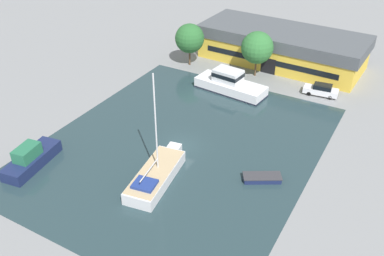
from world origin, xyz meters
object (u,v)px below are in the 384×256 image
at_px(sailboat_moored, 156,175).
at_px(quay_tree_by_water, 190,38).
at_px(quay_tree_near_building, 257,48).
at_px(motor_cruiser, 230,84).
at_px(small_dinghy, 262,178).
at_px(warehouse_building, 282,46).
at_px(cabin_boat, 31,159).
at_px(parked_car, 321,90).

bearing_deg(sailboat_moored, quay_tree_by_water, 104.39).
height_order(quay_tree_near_building, motor_cruiser, quay_tree_near_building).
relative_size(sailboat_moored, motor_cruiser, 1.13).
relative_size(quay_tree_near_building, small_dinghy, 1.66).
distance_m(warehouse_building, small_dinghy, 31.76).
relative_size(warehouse_building, sailboat_moored, 2.21).
relative_size(quay_tree_by_water, cabin_boat, 0.90).
height_order(quay_tree_by_water, sailboat_moored, sailboat_moored).
distance_m(small_dinghy, cabin_boat, 25.08).
height_order(motor_cruiser, cabin_boat, motor_cruiser).
xyz_separation_m(warehouse_building, cabin_boat, (-14.00, -40.54, -1.79)).
bearing_deg(motor_cruiser, warehouse_building, -5.66).
bearing_deg(warehouse_building, small_dinghy, -71.35).
relative_size(warehouse_building, quay_tree_by_water, 3.92).
distance_m(quay_tree_near_building, sailboat_moored, 29.22).
bearing_deg(quay_tree_near_building, motor_cruiser, -99.73).
xyz_separation_m(quay_tree_near_building, parked_car, (10.66, -1.41, -3.76)).
bearing_deg(small_dinghy, warehouse_building, -14.08).
relative_size(warehouse_building, parked_car, 5.43).
xyz_separation_m(quay_tree_near_building, sailboat_moored, (0.90, -28.95, -3.84)).
bearing_deg(cabin_boat, parked_car, 45.80).
relative_size(quay_tree_near_building, cabin_boat, 0.93).
xyz_separation_m(quay_tree_by_water, cabin_boat, (-1.52, -32.13, -3.54)).
bearing_deg(cabin_boat, sailboat_moored, 10.69).
height_order(quay_tree_by_water, small_dinghy, quay_tree_by_water).
bearing_deg(quay_tree_near_building, quay_tree_by_water, -172.25).
relative_size(parked_car, sailboat_moored, 0.41).
distance_m(quay_tree_by_water, sailboat_moored, 30.13).
relative_size(warehouse_building, cabin_boat, 3.53).
distance_m(quay_tree_near_building, quay_tree_by_water, 10.98).
relative_size(motor_cruiser, cabin_boat, 1.41).
bearing_deg(parked_car, warehouse_building, 41.38).
height_order(warehouse_building, cabin_boat, warehouse_building).
distance_m(warehouse_building, cabin_boat, 42.92).
distance_m(warehouse_building, sailboat_moored, 35.95).
height_order(warehouse_building, quay_tree_by_water, quay_tree_by_water).
xyz_separation_m(quay_tree_by_water, parked_car, (21.53, 0.07, -3.68)).
height_order(quay_tree_near_building, small_dinghy, quay_tree_near_building).
distance_m(sailboat_moored, small_dinghy, 11.10).
height_order(quay_tree_near_building, sailboat_moored, sailboat_moored).
bearing_deg(motor_cruiser, parked_car, -59.85).
distance_m(quay_tree_by_water, parked_car, 21.85).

